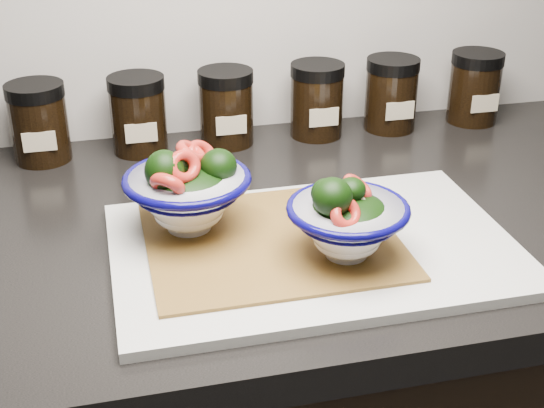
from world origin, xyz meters
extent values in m
cube|color=black|center=(0.00, 1.45, 0.88)|extent=(3.50, 0.60, 0.04)
cube|color=beige|center=(-0.07, 1.35, 0.91)|extent=(0.45, 0.30, 0.01)
cube|color=#A87C32|center=(-0.11, 1.36, 0.91)|extent=(0.28, 0.24, 0.00)
cylinder|color=white|center=(-0.20, 1.41, 0.92)|extent=(0.05, 0.05, 0.01)
ellipsoid|color=white|center=(-0.20, 1.41, 0.94)|extent=(0.08, 0.08, 0.04)
torus|color=#07044C|center=(-0.20, 1.41, 0.98)|extent=(0.15, 0.15, 0.01)
torus|color=#07044C|center=(-0.20, 1.41, 0.96)|extent=(0.12, 0.12, 0.00)
ellipsoid|color=black|center=(-0.20, 1.41, 0.97)|extent=(0.11, 0.11, 0.05)
ellipsoid|color=black|center=(-0.23, 1.40, 1.00)|extent=(0.04, 0.04, 0.05)
cylinder|color=#477233|center=(-0.23, 1.40, 0.98)|extent=(0.01, 0.02, 0.03)
ellipsoid|color=black|center=(-0.22, 1.39, 1.00)|extent=(0.04, 0.04, 0.03)
cylinder|color=#477233|center=(-0.22, 1.39, 0.98)|extent=(0.01, 0.01, 0.02)
ellipsoid|color=black|center=(-0.16, 1.41, 0.99)|extent=(0.04, 0.04, 0.04)
cylinder|color=#477233|center=(-0.16, 1.41, 0.98)|extent=(0.01, 0.02, 0.03)
ellipsoid|color=black|center=(-0.20, 1.43, 0.98)|extent=(0.04, 0.04, 0.04)
cylinder|color=#477233|center=(-0.20, 1.43, 0.97)|extent=(0.02, 0.01, 0.03)
torus|color=red|center=(-0.21, 1.39, 1.00)|extent=(0.06, 0.05, 0.05)
torus|color=red|center=(-0.19, 1.43, 1.00)|extent=(0.06, 0.06, 0.04)
torus|color=red|center=(-0.22, 1.40, 0.99)|extent=(0.06, 0.06, 0.03)
torus|color=red|center=(-0.18, 1.44, 0.99)|extent=(0.05, 0.06, 0.05)
torus|color=red|center=(-0.23, 1.38, 0.99)|extent=(0.06, 0.05, 0.05)
cylinder|color=#CCBC8E|center=(-0.18, 1.42, 0.99)|extent=(0.02, 0.02, 0.01)
cylinder|color=white|center=(-0.04, 1.31, 0.92)|extent=(0.05, 0.05, 0.01)
ellipsoid|color=white|center=(-0.04, 1.31, 0.94)|extent=(0.07, 0.07, 0.03)
torus|color=#07044C|center=(-0.04, 1.31, 0.97)|extent=(0.13, 0.13, 0.01)
torus|color=#07044C|center=(-0.04, 1.31, 0.96)|extent=(0.11, 0.11, 0.00)
ellipsoid|color=black|center=(-0.04, 1.31, 0.96)|extent=(0.10, 0.10, 0.04)
ellipsoid|color=black|center=(-0.05, 1.33, 0.98)|extent=(0.03, 0.03, 0.04)
cylinder|color=#477233|center=(-0.05, 1.33, 0.97)|extent=(0.01, 0.01, 0.02)
ellipsoid|color=black|center=(-0.07, 1.32, 0.99)|extent=(0.03, 0.03, 0.03)
cylinder|color=#477233|center=(-0.07, 1.32, 0.98)|extent=(0.01, 0.01, 0.02)
ellipsoid|color=black|center=(-0.06, 1.30, 0.99)|extent=(0.04, 0.04, 0.04)
cylinder|color=#477233|center=(-0.06, 1.30, 0.98)|extent=(0.02, 0.01, 0.03)
ellipsoid|color=black|center=(-0.04, 1.32, 0.99)|extent=(0.03, 0.03, 0.03)
cylinder|color=#477233|center=(-0.04, 1.32, 0.98)|extent=(0.01, 0.01, 0.02)
ellipsoid|color=black|center=(-0.06, 1.32, 0.97)|extent=(0.03, 0.03, 0.03)
cylinder|color=#477233|center=(-0.06, 1.32, 0.96)|extent=(0.01, 0.01, 0.02)
torus|color=red|center=(-0.06, 1.28, 0.98)|extent=(0.06, 0.05, 0.05)
torus|color=red|center=(-0.04, 1.33, 0.98)|extent=(0.05, 0.05, 0.04)
torus|color=red|center=(-0.03, 1.33, 0.98)|extent=(0.05, 0.05, 0.04)
cylinder|color=#CCBC8E|center=(-0.04, 1.31, 0.98)|extent=(0.02, 0.02, 0.01)
cylinder|color=black|center=(-0.37, 1.69, 0.95)|extent=(0.08, 0.08, 0.09)
cylinder|color=black|center=(-0.37, 1.69, 1.00)|extent=(0.08, 0.08, 0.02)
cube|color=#C6B793|center=(-0.37, 1.65, 0.94)|extent=(0.05, 0.00, 0.03)
cylinder|color=black|center=(-0.23, 1.69, 0.95)|extent=(0.08, 0.08, 0.09)
cylinder|color=black|center=(-0.23, 1.69, 1.00)|extent=(0.08, 0.08, 0.02)
cube|color=#C6B793|center=(-0.23, 1.65, 0.94)|extent=(0.04, 0.00, 0.03)
cylinder|color=black|center=(-0.10, 1.69, 0.95)|extent=(0.08, 0.08, 0.09)
cylinder|color=black|center=(-0.10, 1.69, 1.00)|extent=(0.08, 0.08, 0.02)
cube|color=#C6B793|center=(-0.10, 1.65, 0.94)|extent=(0.04, 0.00, 0.03)
cylinder|color=black|center=(0.04, 1.69, 0.95)|extent=(0.08, 0.08, 0.09)
cylinder|color=black|center=(0.04, 1.69, 1.00)|extent=(0.08, 0.08, 0.02)
cube|color=#C6B793|center=(0.04, 1.65, 0.94)|extent=(0.04, 0.00, 0.03)
cylinder|color=black|center=(0.16, 1.69, 0.95)|extent=(0.08, 0.08, 0.09)
cylinder|color=black|center=(0.16, 1.69, 1.00)|extent=(0.08, 0.08, 0.02)
cube|color=#C6B793|center=(0.16, 1.65, 0.94)|extent=(0.04, 0.00, 0.03)
cylinder|color=black|center=(0.30, 1.69, 0.95)|extent=(0.08, 0.08, 0.09)
cylinder|color=black|center=(0.30, 1.69, 1.00)|extent=(0.08, 0.08, 0.02)
cube|color=#C6B793|center=(0.30, 1.65, 0.94)|extent=(0.05, 0.00, 0.03)
camera|label=1|loc=(-0.29, 0.64, 1.34)|focal=50.00mm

